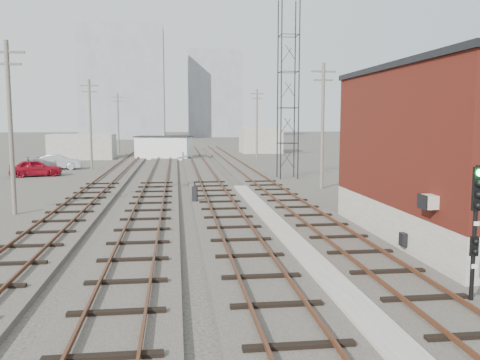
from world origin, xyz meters
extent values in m
plane|color=#282621|center=(0.00, 60.00, 0.00)|extent=(320.00, 320.00, 0.00)
cube|color=#332D28|center=(2.50, 39.00, 0.10)|extent=(3.20, 90.00, 0.20)
cube|color=#4C2816|center=(1.78, 39.00, 0.33)|extent=(0.07, 90.00, 0.12)
cube|color=#4C2816|center=(3.22, 39.00, 0.33)|extent=(0.07, 90.00, 0.12)
cube|color=#332D28|center=(-1.50, 39.00, 0.10)|extent=(3.20, 90.00, 0.20)
cube|color=#4C2816|center=(-2.22, 39.00, 0.33)|extent=(0.07, 90.00, 0.12)
cube|color=#4C2816|center=(-0.78, 39.00, 0.33)|extent=(0.07, 90.00, 0.12)
cube|color=#332D28|center=(-5.50, 39.00, 0.10)|extent=(3.20, 90.00, 0.20)
cube|color=#4C2816|center=(-6.22, 39.00, 0.33)|extent=(0.07, 90.00, 0.12)
cube|color=#4C2816|center=(-4.78, 39.00, 0.33)|extent=(0.07, 90.00, 0.12)
cube|color=#332D28|center=(-9.50, 39.00, 0.10)|extent=(3.20, 90.00, 0.20)
cube|color=#4C2816|center=(-10.22, 39.00, 0.33)|extent=(0.07, 90.00, 0.12)
cube|color=#4C2816|center=(-8.78, 39.00, 0.33)|extent=(0.07, 90.00, 0.12)
cube|color=gray|center=(0.50, 14.00, 0.13)|extent=(0.90, 28.00, 0.26)
cube|color=gray|center=(7.50, 12.00, 0.75)|extent=(6.00, 12.00, 1.50)
cube|color=#4D1612|center=(7.50, 12.00, 4.25)|extent=(6.00, 12.00, 5.50)
cube|color=black|center=(7.50, 12.00, 7.10)|extent=(6.20, 12.20, 0.25)
cube|color=beige|center=(4.28, 8.00, 2.25)|extent=(0.45, 0.62, 0.45)
cube|color=black|center=(4.40, 10.00, 0.50)|extent=(0.20, 0.35, 0.50)
cylinder|color=black|center=(4.75, 34.25, 7.50)|extent=(0.10, 0.10, 15.00)
cylinder|color=black|center=(6.25, 34.25, 7.50)|extent=(0.10, 0.10, 15.00)
cylinder|color=black|center=(4.75, 35.75, 7.50)|extent=(0.10, 0.10, 15.00)
cylinder|color=black|center=(6.25, 35.75, 7.50)|extent=(0.10, 0.10, 15.00)
cylinder|color=#595147|center=(-12.50, 20.00, 4.50)|extent=(0.24, 0.24, 9.00)
cube|color=#595147|center=(-12.50, 20.00, 8.40)|extent=(1.80, 0.12, 0.12)
cube|color=#595147|center=(-12.50, 20.00, 7.80)|extent=(1.40, 0.12, 0.12)
cylinder|color=#595147|center=(-12.50, 45.00, 4.50)|extent=(0.24, 0.24, 9.00)
cube|color=#595147|center=(-12.50, 45.00, 8.40)|extent=(1.80, 0.12, 0.12)
cube|color=#595147|center=(-12.50, 45.00, 7.80)|extent=(1.40, 0.12, 0.12)
cylinder|color=#595147|center=(-12.50, 70.00, 4.50)|extent=(0.24, 0.24, 9.00)
cube|color=#595147|center=(-12.50, 70.00, 8.40)|extent=(1.80, 0.12, 0.12)
cube|color=#595147|center=(-12.50, 70.00, 7.80)|extent=(1.40, 0.12, 0.12)
cylinder|color=#595147|center=(6.50, 28.00, 4.50)|extent=(0.24, 0.24, 9.00)
cube|color=#595147|center=(6.50, 28.00, 8.40)|extent=(1.80, 0.12, 0.12)
cube|color=#595147|center=(6.50, 28.00, 7.80)|extent=(1.40, 0.12, 0.12)
cylinder|color=#595147|center=(6.50, 58.00, 4.50)|extent=(0.24, 0.24, 9.00)
cube|color=#595147|center=(6.50, 58.00, 8.40)|extent=(1.80, 0.12, 0.12)
cube|color=#595147|center=(6.50, 58.00, 7.80)|extent=(1.40, 0.12, 0.12)
cube|color=gray|center=(-18.00, 135.00, 15.00)|extent=(22.00, 14.00, 30.00)
cube|color=gray|center=(8.00, 150.00, 13.00)|extent=(16.00, 12.00, 26.00)
cube|color=gray|center=(-16.00, 60.00, 1.60)|extent=(8.00, 5.00, 3.20)
cube|color=gray|center=(9.00, 70.00, 2.00)|extent=(6.00, 6.00, 4.00)
cube|color=gray|center=(3.70, 4.42, 0.05)|extent=(0.40, 0.40, 0.10)
cylinder|color=black|center=(3.70, 4.42, 1.89)|extent=(0.11, 0.11, 3.79)
cube|color=black|center=(3.70, 4.40, 3.17)|extent=(0.25, 0.10, 1.14)
sphere|color=#0CE533|center=(3.70, 4.31, 3.60)|extent=(0.19, 0.19, 0.19)
sphere|color=black|center=(3.70, 4.31, 3.31)|extent=(0.19, 0.19, 0.19)
sphere|color=black|center=(3.70, 4.31, 3.03)|extent=(0.19, 0.19, 0.19)
sphere|color=black|center=(3.70, 4.31, 2.75)|extent=(0.19, 0.19, 0.19)
cube|color=black|center=(3.70, 4.40, 1.66)|extent=(0.21, 0.09, 0.52)
cube|color=white|center=(3.70, 4.34, 2.27)|extent=(0.15, 0.02, 0.11)
cube|color=white|center=(3.70, 4.34, 1.14)|extent=(0.15, 0.02, 0.11)
cube|color=black|center=(-2.94, 22.02, 0.59)|extent=(0.36, 0.36, 0.98)
cylinder|color=black|center=(-2.94, 22.02, 1.23)|extent=(0.08, 0.08, 0.29)
cube|color=silver|center=(-5.57, 58.22, 1.43)|extent=(7.38, 4.64, 2.86)
cube|color=black|center=(-5.57, 58.22, 2.91)|extent=(7.66, 4.92, 0.14)
imported|color=maroon|center=(-16.39, 39.06, 0.76)|extent=(4.75, 2.85, 1.51)
imported|color=#A2A5A9|center=(-15.90, 45.46, 0.75)|extent=(4.70, 2.03, 1.50)
imported|color=slate|center=(-16.64, 45.35, 0.67)|extent=(4.91, 2.90, 1.34)
camera|label=1|loc=(-3.99, -7.69, 4.92)|focal=38.00mm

